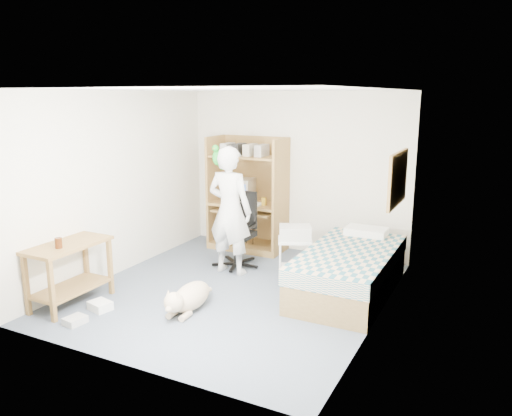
{
  "coord_description": "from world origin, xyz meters",
  "views": [
    {
      "loc": [
        2.91,
        -5.19,
        2.44
      ],
      "look_at": [
        0.16,
        0.28,
        1.05
      ],
      "focal_mm": 35.0,
      "sensor_mm": 36.0,
      "label": 1
    }
  ],
  "objects_px": {
    "dog": "(189,297)",
    "printer_cart": "(295,252)",
    "computer_hutch": "(249,199)",
    "office_chair": "(238,240)",
    "side_desk": "(69,264)",
    "person": "(230,211)",
    "bed": "(349,271)"
  },
  "relations": [
    {
      "from": "computer_hutch",
      "to": "bed",
      "type": "xyz_separation_m",
      "value": [
        2.0,
        -1.12,
        -0.53
      ]
    },
    {
      "from": "computer_hutch",
      "to": "office_chair",
      "type": "bearing_deg",
      "value": -73.19
    },
    {
      "from": "person",
      "to": "dog",
      "type": "bearing_deg",
      "value": 100.1
    },
    {
      "from": "side_desk",
      "to": "printer_cart",
      "type": "height_order",
      "value": "side_desk"
    },
    {
      "from": "office_chair",
      "to": "dog",
      "type": "height_order",
      "value": "office_chair"
    },
    {
      "from": "office_chair",
      "to": "side_desk",
      "type": "bearing_deg",
      "value": -116.02
    },
    {
      "from": "dog",
      "to": "side_desk",
      "type": "bearing_deg",
      "value": -164.16
    },
    {
      "from": "computer_hutch",
      "to": "office_chair",
      "type": "height_order",
      "value": "computer_hutch"
    },
    {
      "from": "computer_hutch",
      "to": "bed",
      "type": "bearing_deg",
      "value": -29.29
    },
    {
      "from": "dog",
      "to": "printer_cart",
      "type": "distance_m",
      "value": 1.71
    },
    {
      "from": "computer_hutch",
      "to": "dog",
      "type": "height_order",
      "value": "computer_hutch"
    },
    {
      "from": "printer_cart",
      "to": "bed",
      "type": "bearing_deg",
      "value": -39.1
    },
    {
      "from": "person",
      "to": "printer_cart",
      "type": "height_order",
      "value": "person"
    },
    {
      "from": "bed",
      "to": "office_chair",
      "type": "relative_size",
      "value": 1.89
    },
    {
      "from": "dog",
      "to": "printer_cart",
      "type": "bearing_deg",
      "value": 63.12
    },
    {
      "from": "bed",
      "to": "printer_cart",
      "type": "bearing_deg",
      "value": 165.35
    },
    {
      "from": "computer_hutch",
      "to": "office_chair",
      "type": "distance_m",
      "value": 0.97
    },
    {
      "from": "office_chair",
      "to": "person",
      "type": "xyz_separation_m",
      "value": [
        0.05,
        -0.31,
        0.51
      ]
    },
    {
      "from": "office_chair",
      "to": "dog",
      "type": "relative_size",
      "value": 1.09
    },
    {
      "from": "office_chair",
      "to": "person",
      "type": "bearing_deg",
      "value": -79.6
    },
    {
      "from": "side_desk",
      "to": "person",
      "type": "xyz_separation_m",
      "value": [
        1.15,
        1.8,
        0.4
      ]
    },
    {
      "from": "office_chair",
      "to": "computer_hutch",
      "type": "bearing_deg",
      "value": 108.28
    },
    {
      "from": "side_desk",
      "to": "office_chair",
      "type": "distance_m",
      "value": 2.38
    },
    {
      "from": "side_desk",
      "to": "office_chair",
      "type": "height_order",
      "value": "office_chair"
    },
    {
      "from": "printer_cart",
      "to": "side_desk",
      "type": "bearing_deg",
      "value": -159.37
    },
    {
      "from": "side_desk",
      "to": "office_chair",
      "type": "xyz_separation_m",
      "value": [
        1.1,
        2.11,
        -0.11
      ]
    },
    {
      "from": "bed",
      "to": "printer_cart",
      "type": "xyz_separation_m",
      "value": [
        -0.82,
        0.22,
        0.07
      ]
    },
    {
      "from": "person",
      "to": "office_chair",
      "type": "bearing_deg",
      "value": -79.6
    },
    {
      "from": "computer_hutch",
      "to": "office_chair",
      "type": "relative_size",
      "value": 1.68
    },
    {
      "from": "side_desk",
      "to": "dog",
      "type": "height_order",
      "value": "side_desk"
    },
    {
      "from": "bed",
      "to": "office_chair",
      "type": "bearing_deg",
      "value": 170.37
    },
    {
      "from": "computer_hutch",
      "to": "dog",
      "type": "bearing_deg",
      "value": -78.53
    }
  ]
}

